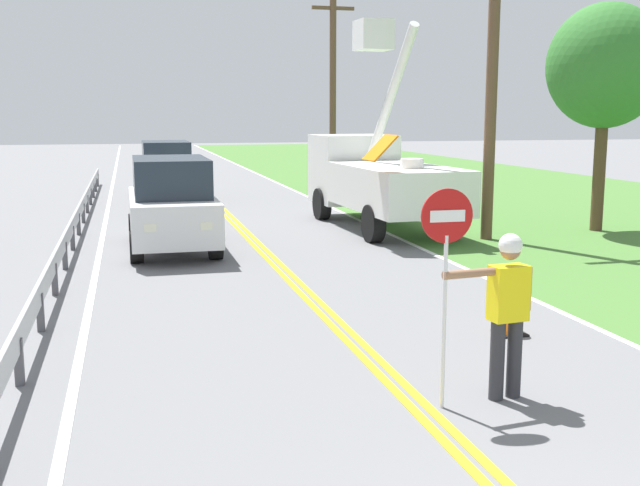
% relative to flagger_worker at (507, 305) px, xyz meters
% --- Properties ---
extents(grass_verge_right, '(16.00, 110.00, 0.01)m').
position_rel_flagger_worker_xyz_m(grass_verge_right, '(10.61, 15.34, -1.04)').
color(grass_verge_right, '#477533').
rests_on(grass_verge_right, ground).
extents(centerline_yellow_left, '(0.11, 110.00, 0.01)m').
position_rel_flagger_worker_xyz_m(centerline_yellow_left, '(-1.08, 15.34, -1.04)').
color(centerline_yellow_left, yellow).
rests_on(centerline_yellow_left, ground).
extents(centerline_yellow_right, '(0.11, 110.00, 0.01)m').
position_rel_flagger_worker_xyz_m(centerline_yellow_right, '(-0.90, 15.34, -1.04)').
color(centerline_yellow_right, yellow).
rests_on(centerline_yellow_right, ground).
extents(edge_line_right, '(0.12, 110.00, 0.01)m').
position_rel_flagger_worker_xyz_m(edge_line_right, '(2.61, 15.34, -1.04)').
color(edge_line_right, silver).
rests_on(edge_line_right, ground).
extents(edge_line_left, '(0.12, 110.00, 0.01)m').
position_rel_flagger_worker_xyz_m(edge_line_left, '(-4.59, 15.34, -1.04)').
color(edge_line_left, silver).
rests_on(edge_line_left, ground).
extents(flagger_worker, '(1.08, 0.29, 1.83)m').
position_rel_flagger_worker_xyz_m(flagger_worker, '(0.00, 0.00, 0.00)').
color(flagger_worker, '#2D2D33').
rests_on(flagger_worker, ground).
extents(stop_sign_paddle, '(0.56, 0.04, 2.33)m').
position_rel_flagger_worker_xyz_m(stop_sign_paddle, '(-0.76, -0.09, 0.66)').
color(stop_sign_paddle, silver).
rests_on(stop_sign_paddle, ground).
extents(utility_bucket_truck, '(2.67, 6.90, 5.58)m').
position_rel_flagger_worker_xyz_m(utility_bucket_truck, '(2.71, 12.78, 0.37)').
color(utility_bucket_truck, white).
rests_on(utility_bucket_truck, ground).
extents(oncoming_suv_nearest, '(1.93, 4.62, 2.10)m').
position_rel_flagger_worker_xyz_m(oncoming_suv_nearest, '(-2.97, 10.33, 0.01)').
color(oncoming_suv_nearest, silver).
rests_on(oncoming_suv_nearest, ground).
extents(oncoming_suv_second, '(1.93, 4.61, 2.10)m').
position_rel_flagger_worker_xyz_m(oncoming_suv_second, '(-2.56, 21.05, 0.01)').
color(oncoming_suv_second, silver).
rests_on(oncoming_suv_second, ground).
extents(utility_pole_near, '(1.80, 0.28, 8.08)m').
position_rel_flagger_worker_xyz_m(utility_pole_near, '(4.68, 9.98, 3.18)').
color(utility_pole_near, brown).
rests_on(utility_pole_near, ground).
extents(utility_pole_mid, '(1.80, 0.28, 8.00)m').
position_rel_flagger_worker_xyz_m(utility_pole_mid, '(4.61, 24.50, 3.13)').
color(utility_pole_mid, brown).
rests_on(utility_pole_mid, ground).
extents(traffic_cone_lead, '(0.40, 0.40, 0.70)m').
position_rel_flagger_worker_xyz_m(traffic_cone_lead, '(1.26, 2.23, -0.71)').
color(traffic_cone_lead, orange).
rests_on(traffic_cone_lead, ground).
extents(guardrail_left_shoulder, '(0.10, 32.00, 0.71)m').
position_rel_flagger_worker_xyz_m(guardrail_left_shoulder, '(-5.19, 12.00, -0.53)').
color(guardrail_left_shoulder, '#9EA0A3').
rests_on(guardrail_left_shoulder, ground).
extents(roadside_tree_verge, '(3.00, 3.00, 5.90)m').
position_rel_flagger_worker_xyz_m(roadside_tree_verge, '(8.17, 10.57, 3.22)').
color(roadside_tree_verge, brown).
rests_on(roadside_tree_verge, ground).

